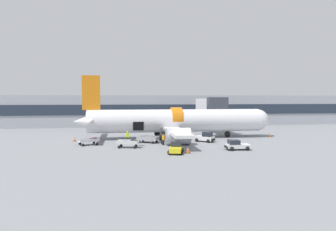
% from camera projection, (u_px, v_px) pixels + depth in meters
% --- Properties ---
extents(ground_plane, '(500.00, 500.00, 0.00)m').
position_uv_depth(ground_plane, '(182.00, 145.00, 42.93)').
color(ground_plane, gray).
extents(terminal_strip, '(101.97, 11.49, 7.39)m').
position_uv_depth(terminal_strip, '(157.00, 110.00, 75.89)').
color(terminal_strip, '#9EA3AD').
rests_on(terminal_strip, ground_plane).
extents(jet_bridge_stub, '(3.59, 11.68, 6.92)m').
position_uv_depth(jet_bridge_stub, '(211.00, 106.00, 58.19)').
color(jet_bridge_stub, '#4C4C51').
rests_on(jet_bridge_stub, ground_plane).
extents(airplane, '(33.27, 26.93, 10.42)m').
position_uv_depth(airplane, '(174.00, 121.00, 50.43)').
color(airplane, silver).
rests_on(airplane, ground_plane).
extents(baggage_tug_lead, '(3.22, 2.19, 1.34)m').
position_uv_depth(baggage_tug_lead, '(237.00, 145.00, 39.19)').
color(baggage_tug_lead, silver).
rests_on(baggage_tug_lead, ground_plane).
extents(baggage_tug_mid, '(2.29, 2.87, 1.51)m').
position_uv_depth(baggage_tug_mid, '(176.00, 148.00, 36.57)').
color(baggage_tug_mid, yellow).
rests_on(baggage_tug_mid, ground_plane).
extents(baggage_tug_rear, '(3.04, 3.01, 1.56)m').
position_uv_depth(baggage_tug_rear, '(205.00, 138.00, 46.25)').
color(baggage_tug_rear, white).
rests_on(baggage_tug_rear, ground_plane).
extents(baggage_cart_loading, '(4.00, 2.79, 1.02)m').
position_uv_depth(baggage_cart_loading, '(148.00, 139.00, 45.38)').
color(baggage_cart_loading, '#999BA0').
rests_on(baggage_cart_loading, ground_plane).
extents(baggage_cart_queued, '(3.96, 2.13, 1.15)m').
position_uv_depth(baggage_cart_queued, '(129.00, 144.00, 40.79)').
color(baggage_cart_queued, silver).
rests_on(baggage_cart_queued, ground_plane).
extents(baggage_cart_empty, '(3.86, 2.63, 1.03)m').
position_uv_depth(baggage_cart_empty, '(90.00, 141.00, 43.25)').
color(baggage_cart_empty, silver).
rests_on(baggage_cart_empty, ground_plane).
extents(ground_crew_loader_a, '(0.58, 0.48, 1.67)m').
position_uv_depth(ground_crew_loader_a, '(168.00, 136.00, 46.58)').
color(ground_crew_loader_a, black).
rests_on(ground_crew_loader_a, ground_plane).
extents(ground_crew_loader_b, '(0.51, 0.52, 1.61)m').
position_uv_depth(ground_crew_loader_b, '(175.00, 136.00, 46.75)').
color(ground_crew_loader_b, '#1E2338').
rests_on(ground_crew_loader_b, ground_plane).
extents(ground_crew_driver, '(0.56, 0.56, 1.74)m').
position_uv_depth(ground_crew_driver, '(127.00, 137.00, 45.48)').
color(ground_crew_driver, '#2D2D33').
rests_on(ground_crew_driver, ground_plane).
extents(ground_crew_supervisor, '(0.42, 0.58, 1.66)m').
position_uv_depth(ground_crew_supervisor, '(163.00, 139.00, 42.93)').
color(ground_crew_supervisor, black).
rests_on(ground_crew_supervisor, ground_plane).
extents(suitcase_on_tarmac_upright, '(0.49, 0.38, 0.60)m').
position_uv_depth(suitcase_on_tarmac_upright, '(163.00, 142.00, 44.01)').
color(suitcase_on_tarmac_upright, black).
rests_on(suitcase_on_tarmac_upright, ground_plane).
extents(safety_cone_nose, '(0.48, 0.48, 0.65)m').
position_uv_depth(safety_cone_nose, '(270.00, 135.00, 52.07)').
color(safety_cone_nose, black).
rests_on(safety_cone_nose, ground_plane).
extents(safety_cone_engine_left, '(0.63, 0.63, 0.71)m').
position_uv_depth(safety_cone_engine_left, '(188.00, 150.00, 36.89)').
color(safety_cone_engine_left, black).
rests_on(safety_cone_engine_left, ground_plane).
extents(safety_cone_wingtip, '(0.60, 0.60, 0.56)m').
position_uv_depth(safety_cone_wingtip, '(188.00, 142.00, 44.14)').
color(safety_cone_wingtip, black).
rests_on(safety_cone_wingtip, ground_plane).
extents(safety_cone_tail, '(0.53, 0.53, 0.66)m').
position_uv_depth(safety_cone_tail, '(75.00, 139.00, 46.93)').
color(safety_cone_tail, black).
rests_on(safety_cone_tail, ground_plane).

